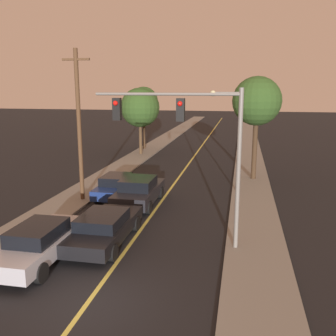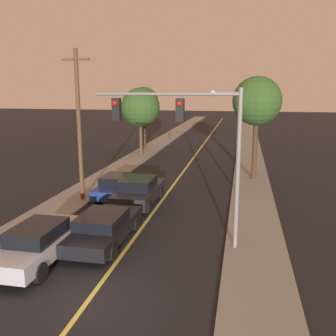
{
  "view_description": "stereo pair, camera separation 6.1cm",
  "coord_description": "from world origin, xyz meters",
  "views": [
    {
      "loc": [
        4.49,
        -9.77,
        6.54
      ],
      "look_at": [
        0.0,
        12.8,
        1.6
      ],
      "focal_mm": 40.0,
      "sensor_mm": 36.0,
      "label": 1
    },
    {
      "loc": [
        4.55,
        -9.76,
        6.54
      ],
      "look_at": [
        0.0,
        12.8,
        1.6
      ],
      "focal_mm": 40.0,
      "sensor_mm": 36.0,
      "label": 2
    }
  ],
  "objects": [
    {
      "name": "traffic_signal_mast",
      "position": [
        2.51,
        4.89,
        4.76
      ],
      "size": [
        5.92,
        0.42,
        6.43
      ],
      "color": "slate",
      "rests_on": "ground"
    },
    {
      "name": "car_near_lane_front",
      "position": [
        -1.12,
        4.46,
        0.73
      ],
      "size": [
        2.08,
        5.13,
        1.37
      ],
      "color": "black",
      "rests_on": "ground"
    },
    {
      "name": "road_surface",
      "position": [
        0.0,
        36.0,
        0.01
      ],
      "size": [
        8.01,
        80.0,
        0.01
      ],
      "color": "black",
      "rests_on": "ground"
    },
    {
      "name": "tree_left_near",
      "position": [
        -5.34,
        25.7,
        4.66
      ],
      "size": [
        3.79,
        3.79,
        6.45
      ],
      "color": "#4C3823",
      "rests_on": "ground"
    },
    {
      "name": "utility_pole_left",
      "position": [
        -4.61,
        10.08,
        4.56
      ],
      "size": [
        1.6,
        0.24,
        8.55
      ],
      "color": "#513823",
      "rests_on": "ground"
    },
    {
      "name": "sidewalk_right",
      "position": [
        5.26,
        36.0,
        0.06
      ],
      "size": [
        2.5,
        80.0,
        0.12
      ],
      "color": "gray",
      "rests_on": "ground"
    },
    {
      "name": "car_outer_lane_front",
      "position": [
        -2.88,
        2.39,
        0.79
      ],
      "size": [
        1.9,
        5.08,
        1.51
      ],
      "color": "#A5A8B2",
      "rests_on": "ground"
    },
    {
      "name": "car_near_lane_second",
      "position": [
        -1.12,
        9.96,
        0.82
      ],
      "size": [
        2.11,
        4.83,
        1.6
      ],
      "color": "black",
      "rests_on": "ground"
    },
    {
      "name": "ground_plane",
      "position": [
        0.0,
        0.0,
        0.0
      ],
      "size": [
        200.0,
        200.0,
        0.0
      ],
      "primitive_type": "plane",
      "color": "black"
    },
    {
      "name": "car_outer_lane_second",
      "position": [
        -2.88,
        11.29,
        0.71
      ],
      "size": [
        1.84,
        4.55,
        1.39
      ],
      "color": "navy",
      "rests_on": "ground"
    },
    {
      "name": "tree_left_far",
      "position": [
        -5.83,
        28.94,
        5.14
      ],
      "size": [
        3.01,
        3.01,
        6.56
      ],
      "color": "#3D2B1C",
      "rests_on": "ground"
    },
    {
      "name": "tree_right_near",
      "position": [
        5.41,
        17.25,
        5.61
      ],
      "size": [
        3.41,
        3.41,
        7.23
      ],
      "color": "#3D2B1C",
      "rests_on": "ground"
    },
    {
      "name": "streetlamp_right",
      "position": [
        3.86,
        13.4,
        4.24
      ],
      "size": [
        1.95,
        0.36,
        6.29
      ],
      "color": "slate",
      "rests_on": "ground"
    },
    {
      "name": "sidewalk_left",
      "position": [
        -5.26,
        36.0,
        0.06
      ],
      "size": [
        2.5,
        80.0,
        0.12
      ],
      "color": "gray",
      "rests_on": "ground"
    }
  ]
}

